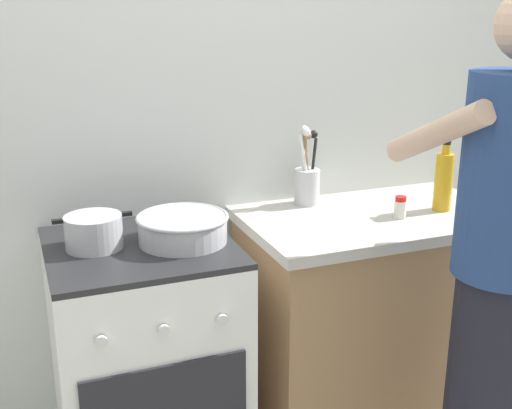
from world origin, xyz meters
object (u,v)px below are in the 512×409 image
Objects in this scene: mixing_bowl at (183,227)px; utensil_crock at (307,179)px; spice_bottle at (400,208)px; stove_range at (146,365)px; pot at (94,232)px; oil_bottle at (444,181)px; person at (500,285)px.

utensil_crock is at bearing 22.98° from mixing_bowl.
mixing_bowl is at bearing 176.56° from spice_bottle.
mixing_bowl reaches higher than stove_range.
oil_bottle is (1.30, -0.07, 0.06)m from pot.
mixing_bowl is 0.18× the size of person.
utensil_crock reaches higher than spice_bottle.
mixing_bowl is 1.00m from person.
pot reaches higher than stove_range.
spice_bottle reaches higher than stove_range.
spice_bottle is (0.95, -0.08, 0.49)m from stove_range.
person reaches higher than spice_bottle.
spice_bottle is at bearing -5.29° from pot.
pot is at bearing 176.73° from oil_bottle.
stove_range is 0.52m from pot.
stove_range is at bearing -163.33° from utensil_crock.
pot is 0.15× the size of person.
utensil_crock reaches higher than oil_bottle.
pot is 0.81× the size of utensil_crock.
utensil_crock reaches higher than mixing_bowl.
stove_range is at bearing -9.44° from pot.
mixing_bowl is 0.81m from spice_bottle.
oil_bottle is (1.16, -0.05, 0.57)m from stove_range.
oil_bottle is (0.45, -0.26, 0.01)m from utensil_crock.
utensil_crock is 0.18× the size of person.
stove_range is 2.90× the size of utensil_crock.
pot is 0.92× the size of oil_bottle.
spice_bottle is 0.05× the size of person.
oil_bottle reaches higher than mixing_bowl.
utensil_crock is (0.57, 0.24, 0.05)m from mixing_bowl.
person is (-0.22, -0.57, -0.16)m from oil_bottle.
pot is 1.26m from person.
oil_bottle reaches higher than pot.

